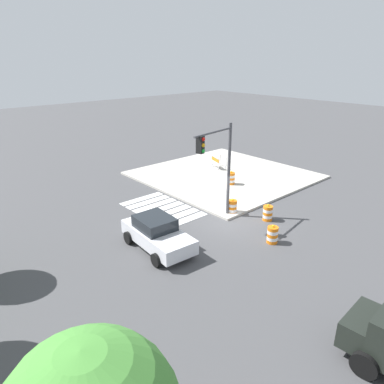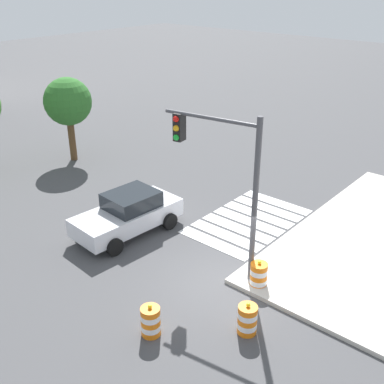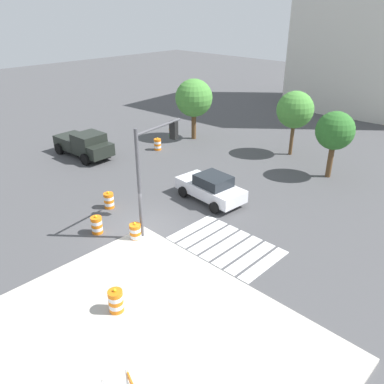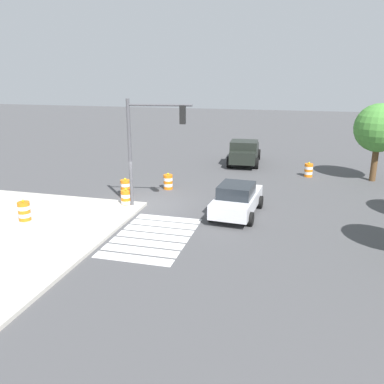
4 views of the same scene
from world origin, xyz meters
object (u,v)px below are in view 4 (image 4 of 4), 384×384
Objects in this scene: traffic_barrel_median_near at (126,199)px; traffic_light_pole at (151,134)px; sports_car at (237,199)px; traffic_barrel_median_far at (309,170)px; traffic_barrel_on_sidewalk at (24,211)px; traffic_barrel_crosswalk_end at (125,187)px; street_tree_streetside_mid at (379,128)px; pickup_truck at (244,152)px; traffic_barrel_near_corner at (168,182)px.

traffic_light_pole is at bearing 94.37° from traffic_barrel_median_near.
sports_car reaches higher than traffic_barrel_median_far.
traffic_barrel_crosswalk_end is at bearing 153.16° from traffic_barrel_on_sidewalk.
sports_car reaches higher than traffic_barrel_on_sidewalk.
street_tree_streetside_mid is (-12.54, 17.25, 2.86)m from traffic_barrel_on_sidewalk.
traffic_barrel_on_sidewalk is (5.44, -2.75, 0.15)m from traffic_barrel_crosswalk_end.
street_tree_streetside_mid reaches higher than traffic_barrel_on_sidewalk.
traffic_barrel_on_sidewalk is at bearing -46.22° from traffic_barrel_median_far.
sports_car is 0.80× the size of traffic_light_pole.
traffic_barrel_on_sidewalk is at bearing -46.60° from traffic_barrel_median_near.
traffic_barrel_on_sidewalk is (15.39, -8.36, -0.37)m from pickup_truck.
street_tree_streetside_mid is (-8.81, 7.72, 2.65)m from sports_car.
traffic_light_pole is (3.68, 0.38, 3.46)m from traffic_barrel_near_corner.
sports_car is 4.33× the size of traffic_barrel_crosswalk_end.
traffic_barrel_median_far is at bearing 122.51° from traffic_barrel_near_corner.
traffic_barrel_crosswalk_end is 12.64m from traffic_barrel_median_far.
traffic_light_pole reaches higher than sports_car.
traffic_barrel_median_near is (3.80, -1.10, 0.00)m from traffic_barrel_near_corner.
traffic_barrel_near_corner and traffic_barrel_median_far have the same top height.
pickup_truck is 9.66m from street_tree_streetside_mid.
traffic_barrel_on_sidewalk reaches higher than traffic_barrel_median_far.
traffic_barrel_crosswalk_end is 16.42m from street_tree_streetside_mid.
traffic_light_pole is (-0.11, 1.48, 3.46)m from traffic_barrel_median_near.
traffic_barrel_on_sidewalk is 0.20× the size of street_tree_streetside_mid.
traffic_light_pole is at bearing 52.30° from traffic_barrel_crosswalk_end.
sports_car reaches higher than traffic_barrel_median_near.
traffic_barrel_on_sidewalk is (12.61, -13.16, 0.15)m from traffic_barrel_median_far.
sports_car reaches higher than traffic_barrel_near_corner.
traffic_barrel_median_far is 0.20× the size of street_tree_streetside_mid.
traffic_barrel_on_sidewalk is at bearing -68.62° from sports_car.
traffic_barrel_on_sidewalk is (7.26, -4.77, 0.15)m from traffic_barrel_near_corner.
traffic_barrel_on_sidewalk is 0.19× the size of traffic_light_pole.
street_tree_streetside_mid is (-9.07, 13.58, 3.01)m from traffic_barrel_median_near.
traffic_barrel_crosswalk_end is at bearing -55.43° from traffic_barrel_median_far.
traffic_barrel_on_sidewalk is at bearing -53.97° from street_tree_streetside_mid.
sports_car is 4.33× the size of traffic_barrel_near_corner.
sports_car is at bearing -22.23° from traffic_barrel_median_far.
traffic_barrel_crosswalk_end is (9.95, -5.61, -0.52)m from pickup_truck.
street_tree_streetside_mid reaches higher than traffic_barrel_median_near.
pickup_truck is 12.58m from traffic_light_pole.
pickup_truck is at bearing -107.76° from street_tree_streetside_mid.
traffic_barrel_on_sidewalk is 21.52m from street_tree_streetside_mid.
street_tree_streetside_mid reaches higher than traffic_barrel_median_far.
traffic_barrel_near_corner is 0.19× the size of traffic_light_pole.
traffic_barrel_near_corner is 5.06m from traffic_light_pole.
traffic_barrel_on_sidewalk is at bearing -55.19° from traffic_light_pole.
traffic_light_pole is (11.80, -3.21, 2.94)m from pickup_truck.
traffic_barrel_near_corner is at bearing 163.81° from traffic_barrel_median_near.
traffic_barrel_on_sidewalk is at bearing -28.52° from pickup_truck.
traffic_barrel_crosswalk_end is 1.00× the size of traffic_barrel_median_far.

